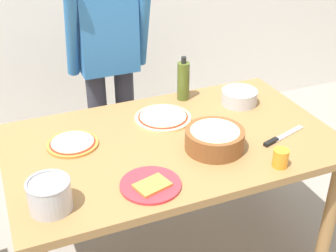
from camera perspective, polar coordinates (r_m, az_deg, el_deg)
dining_table at (r=2.29m, az=0.48°, el=-3.64°), size 1.60×0.96×0.76m
person_cook at (r=2.78m, az=-7.48°, el=8.65°), size 0.49×0.25×1.62m
pizza_raw_on_board at (r=2.42m, az=-0.63°, el=1.08°), size 0.30×0.30×0.02m
pizza_cooked_on_tray at (r=2.24m, az=-11.82°, el=-2.13°), size 0.25×0.25×0.02m
plate_with_slice at (r=1.93m, az=-2.15°, el=-7.35°), size 0.26×0.26×0.02m
popcorn_bowl at (r=2.15m, az=5.84°, el=-1.41°), size 0.28×0.28×0.11m
mixing_bowl_steel at (r=2.60m, az=8.87°, el=3.59°), size 0.20×0.20×0.08m
olive_oil_bottle at (r=2.59m, az=1.93°, el=5.67°), size 0.07×0.07×0.26m
steel_pot at (r=1.84m, az=-14.57°, el=-8.30°), size 0.17×0.17×0.13m
cup_orange at (r=2.09m, az=13.86°, el=-3.90°), size 0.07×0.07×0.08m
chef_knife at (r=2.31m, az=13.70°, el=-1.47°), size 0.28×0.11×0.02m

